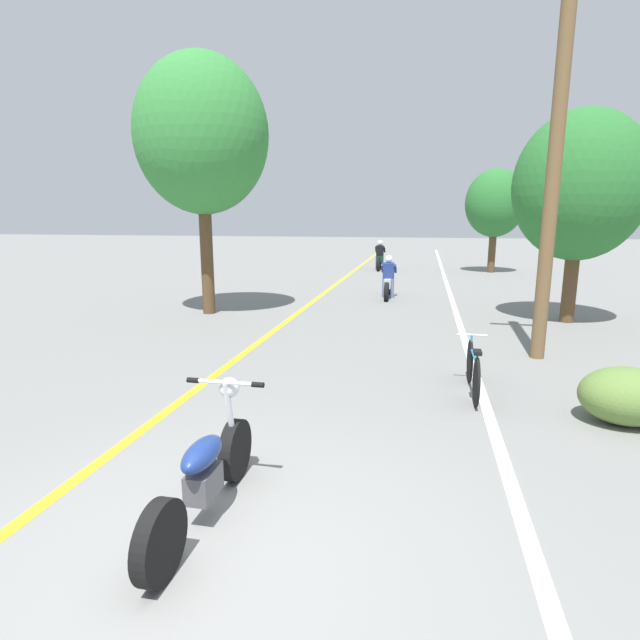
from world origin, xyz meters
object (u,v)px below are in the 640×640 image
(bicycle_parked, at_px, (473,369))
(roadside_tree_left, at_px, (201,136))
(roadside_tree_right_far, at_px, (495,204))
(motorcycle_foreground, at_px, (206,473))
(motorcycle_rider_lead, at_px, (388,282))
(motorcycle_rider_far, at_px, (380,258))
(roadside_tree_right_near, at_px, (580,187))
(utility_pole, at_px, (555,153))

(bicycle_parked, bearing_deg, roadside_tree_left, 141.68)
(roadside_tree_right_far, relative_size, motorcycle_foreground, 2.30)
(motorcycle_rider_lead, height_order, motorcycle_rider_far, motorcycle_rider_far)
(roadside_tree_left, relative_size, bicycle_parked, 3.83)
(roadside_tree_right_near, bearing_deg, bicycle_parked, -115.46)
(roadside_tree_right_far, bearing_deg, roadside_tree_right_near, -87.88)
(motorcycle_foreground, distance_m, motorcycle_rider_lead, 12.07)
(motorcycle_rider_far, distance_m, bicycle_parked, 17.08)
(roadside_tree_right_near, distance_m, bicycle_parked, 6.82)
(utility_pole, relative_size, motorcycle_foreground, 3.42)
(motorcycle_foreground, distance_m, bicycle_parked, 4.35)
(utility_pole, distance_m, roadside_tree_left, 8.06)
(roadside_tree_right_far, xyz_separation_m, roadside_tree_left, (-8.47, -11.82, 1.36))
(motorcycle_foreground, bearing_deg, roadside_tree_left, 113.90)
(roadside_tree_right_near, height_order, roadside_tree_right_far, roadside_tree_right_near)
(roadside_tree_right_near, relative_size, roadside_tree_left, 0.77)
(roadside_tree_right_near, bearing_deg, utility_pole, -111.47)
(motorcycle_rider_lead, relative_size, bicycle_parked, 1.18)
(roadside_tree_left, distance_m, motorcycle_rider_lead, 6.89)
(roadside_tree_right_far, bearing_deg, motorcycle_rider_far, 178.70)
(roadside_tree_right_near, relative_size, roadside_tree_right_far, 1.06)
(motorcycle_foreground, bearing_deg, motorcycle_rider_lead, 86.97)
(roadside_tree_left, bearing_deg, motorcycle_rider_lead, 38.86)
(roadside_tree_right_near, height_order, roadside_tree_left, roadside_tree_left)
(roadside_tree_right_near, height_order, bicycle_parked, roadside_tree_right_near)
(utility_pole, height_order, motorcycle_rider_far, utility_pole)
(motorcycle_foreground, relative_size, bicycle_parked, 1.20)
(roadside_tree_right_far, height_order, motorcycle_rider_far, roadside_tree_right_far)
(roadside_tree_right_far, relative_size, roadside_tree_left, 0.72)
(motorcycle_rider_far, xyz_separation_m, bicycle_parked, (2.81, -16.85, -0.18))
(roadside_tree_right_far, xyz_separation_m, motorcycle_rider_lead, (-4.06, -8.27, -2.56))
(bicycle_parked, bearing_deg, motorcycle_foreground, -124.18)
(roadside_tree_right_far, distance_m, bicycle_parked, 17.10)
(motorcycle_rider_lead, bearing_deg, roadside_tree_right_far, 63.84)
(roadside_tree_right_near, bearing_deg, motorcycle_rider_far, 115.99)
(utility_pole, bearing_deg, bicycle_parked, -121.39)
(utility_pole, relative_size, bicycle_parked, 4.12)
(roadside_tree_right_far, relative_size, motorcycle_rider_lead, 2.34)
(motorcycle_rider_lead, bearing_deg, motorcycle_rider_far, 96.81)
(utility_pole, bearing_deg, roadside_tree_right_far, 86.27)
(utility_pole, relative_size, roadside_tree_right_far, 1.49)
(roadside_tree_left, bearing_deg, motorcycle_foreground, -66.10)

